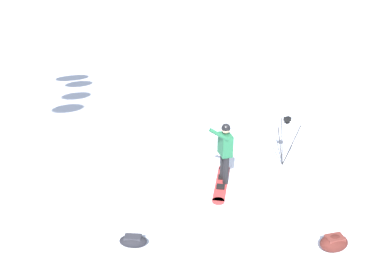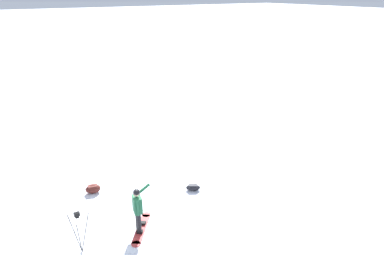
{
  "view_description": "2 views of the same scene",
  "coord_description": "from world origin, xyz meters",
  "px_view_note": "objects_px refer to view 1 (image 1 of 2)",
  "views": [
    {
      "loc": [
        -6.19,
        4.64,
        5.29
      ],
      "look_at": [
        0.15,
        1.25,
        1.97
      ],
      "focal_mm": 36.02,
      "sensor_mm": 36.0,
      "label": 1
    },
    {
      "loc": [
        9.33,
        -3.36,
        7.34
      ],
      "look_at": [
        0.46,
        2.25,
        3.11
      ],
      "focal_mm": 32.13,
      "sensor_mm": 36.0,
      "label": 2
    }
  ],
  "objects_px": {
    "camera_tripod": "(286,132)",
    "snowboarder": "(225,148)",
    "snowboard": "(221,183)",
    "gear_bag_large": "(133,241)",
    "gear_bag_small": "(334,243)"
  },
  "relations": [
    {
      "from": "snowboarder",
      "to": "camera_tripod",
      "type": "distance_m",
      "value": 1.85
    },
    {
      "from": "snowboard",
      "to": "gear_bag_small",
      "type": "height_order",
      "value": "gear_bag_small"
    },
    {
      "from": "gear_bag_small",
      "to": "snowboard",
      "type": "bearing_deg",
      "value": 12.67
    },
    {
      "from": "snowboarder",
      "to": "snowboard",
      "type": "bearing_deg",
      "value": 124.12
    },
    {
      "from": "snowboard",
      "to": "camera_tripod",
      "type": "distance_m",
      "value": 2.18
    },
    {
      "from": "snowboarder",
      "to": "gear_bag_large",
      "type": "relative_size",
      "value": 2.63
    },
    {
      "from": "snowboard",
      "to": "gear_bag_large",
      "type": "distance_m",
      "value": 2.91
    },
    {
      "from": "camera_tripod",
      "to": "snowboarder",
      "type": "bearing_deg",
      "value": 88.36
    },
    {
      "from": "snowboard",
      "to": "camera_tripod",
      "type": "xyz_separation_m",
      "value": [
        0.02,
        -1.95,
        0.97
      ]
    },
    {
      "from": "snowboard",
      "to": "camera_tripod",
      "type": "bearing_deg",
      "value": -89.44
    },
    {
      "from": "snowboarder",
      "to": "gear_bag_small",
      "type": "height_order",
      "value": "snowboarder"
    },
    {
      "from": "snowboard",
      "to": "gear_bag_small",
      "type": "distance_m",
      "value": 3.07
    },
    {
      "from": "gear_bag_large",
      "to": "gear_bag_small",
      "type": "height_order",
      "value": "gear_bag_small"
    },
    {
      "from": "snowboarder",
      "to": "gear_bag_small",
      "type": "xyz_separation_m",
      "value": [
        -3.06,
        -0.57,
        -0.78
      ]
    },
    {
      "from": "snowboard",
      "to": "gear_bag_large",
      "type": "relative_size",
      "value": 2.43
    }
  ]
}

